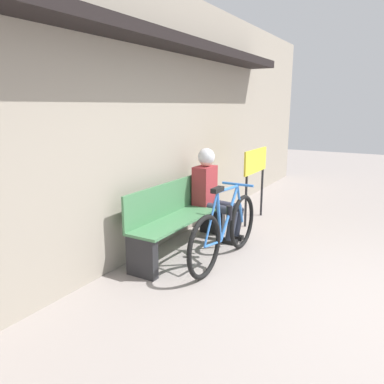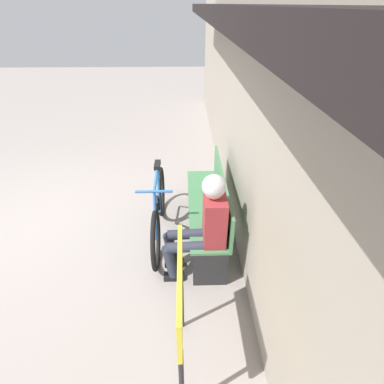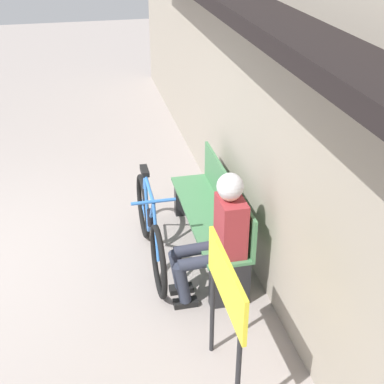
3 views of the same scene
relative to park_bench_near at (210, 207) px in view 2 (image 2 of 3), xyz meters
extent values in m
plane|color=gray|center=(-0.27, -2.23, -0.41)|extent=(24.00, 24.00, 0.00)
cube|color=#9E9384|center=(-0.27, 0.38, 1.19)|extent=(12.00, 0.12, 3.20)
cube|color=black|center=(-0.27, 0.10, 2.08)|extent=(6.60, 0.44, 0.12)
cube|color=#477F51|center=(0.00, -0.05, 0.04)|extent=(1.73, 0.42, 0.03)
cube|color=#477F51|center=(0.00, 0.14, 0.25)|extent=(1.73, 0.03, 0.40)
cube|color=#232326|center=(-0.81, -0.05, -0.19)|extent=(0.10, 0.36, 0.44)
cube|color=#232326|center=(0.81, -0.05, -0.19)|extent=(0.10, 0.36, 0.44)
torus|color=black|center=(-0.50, -0.64, -0.07)|extent=(0.69, 0.05, 0.69)
torus|color=black|center=(0.51, -0.64, -0.07)|extent=(0.69, 0.05, 0.69)
cylinder|color=blue|center=(0.06, -0.64, 0.45)|extent=(0.55, 0.03, 0.07)
cylinder|color=blue|center=(0.11, -0.64, 0.15)|extent=(0.47, 0.03, 0.58)
cylinder|color=blue|center=(-0.17, -0.64, 0.17)|extent=(0.13, 0.03, 0.60)
cylinder|color=blue|center=(-0.31, -0.64, -0.10)|extent=(0.39, 0.03, 0.09)
cylinder|color=blue|center=(-0.36, -0.64, 0.20)|extent=(0.30, 0.02, 0.54)
cylinder|color=blue|center=(0.42, -0.64, 0.18)|extent=(0.21, 0.03, 0.51)
cube|color=black|center=(-0.22, -0.64, 0.49)|extent=(0.20, 0.07, 0.05)
cylinder|color=blue|center=(0.33, -0.64, 0.45)|extent=(0.03, 0.40, 0.03)
cylinder|color=black|center=(0.11, -0.64, 0.15)|extent=(0.07, 0.07, 0.17)
cylinder|color=#2D3342|center=(0.55, -0.28, 0.04)|extent=(0.11, 0.45, 0.13)
cylinder|color=#2D3342|center=(0.55, -0.47, -0.16)|extent=(0.11, 0.17, 0.41)
cube|color=black|center=(0.55, -0.44, -0.38)|extent=(0.10, 0.22, 0.06)
cylinder|color=#2D3342|center=(0.75, -0.28, 0.04)|extent=(0.11, 0.45, 0.13)
cylinder|color=#2D3342|center=(0.75, -0.47, -0.16)|extent=(0.11, 0.17, 0.41)
cube|color=black|center=(0.75, -0.44, -0.38)|extent=(0.10, 0.22, 0.06)
cube|color=maroon|center=(0.65, -0.01, 0.31)|extent=(0.34, 0.22, 0.52)
sphere|color=beige|center=(0.65, -0.03, 0.67)|extent=(0.20, 0.20, 0.20)
sphere|color=silver|center=(0.65, -0.03, 0.70)|extent=(0.23, 0.23, 0.23)
cylinder|color=#232326|center=(1.33, -0.35, -0.02)|extent=(0.04, 0.04, 0.78)
cylinder|color=#232326|center=(2.01, -0.35, -0.02)|extent=(0.04, 0.04, 0.78)
cube|color=yellow|center=(1.67, -0.35, 0.54)|extent=(0.85, 0.03, 0.36)
camera|label=1|loc=(-3.74, -2.38, 1.38)|focal=35.00mm
camera|label=2|loc=(3.04, -0.31, 2.15)|focal=28.00mm
camera|label=3|loc=(4.40, -1.20, 2.81)|focal=50.00mm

